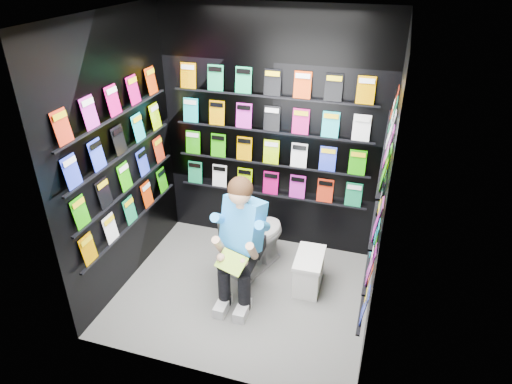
% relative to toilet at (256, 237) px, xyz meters
% --- Properties ---
extents(floor, '(2.40, 2.40, 0.00)m').
position_rel_toilet_xyz_m(floor, '(0.01, -0.45, -0.37)').
color(floor, slate).
rests_on(floor, ground).
extents(ceiling, '(2.40, 2.40, 0.00)m').
position_rel_toilet_xyz_m(ceiling, '(0.01, -0.45, 2.23)').
color(ceiling, white).
rests_on(ceiling, floor).
extents(wall_back, '(2.40, 0.04, 2.60)m').
position_rel_toilet_xyz_m(wall_back, '(0.01, 0.55, 0.93)').
color(wall_back, black).
rests_on(wall_back, floor).
extents(wall_front, '(2.40, 0.04, 2.60)m').
position_rel_toilet_xyz_m(wall_front, '(0.01, -1.45, 0.93)').
color(wall_front, black).
rests_on(wall_front, floor).
extents(wall_left, '(0.04, 2.00, 2.60)m').
position_rel_toilet_xyz_m(wall_left, '(-1.19, -0.45, 0.93)').
color(wall_left, black).
rests_on(wall_left, floor).
extents(wall_right, '(0.04, 2.00, 2.60)m').
position_rel_toilet_xyz_m(wall_right, '(1.21, -0.45, 0.93)').
color(wall_right, black).
rests_on(wall_right, floor).
extents(comics_back, '(2.10, 0.06, 1.37)m').
position_rel_toilet_xyz_m(comics_back, '(0.01, 0.52, 0.94)').
color(comics_back, '#D33C09').
rests_on(comics_back, wall_back).
extents(comics_left, '(0.06, 1.70, 1.37)m').
position_rel_toilet_xyz_m(comics_left, '(-1.16, -0.45, 0.94)').
color(comics_left, '#D33C09').
rests_on(comics_left, wall_left).
extents(comics_right, '(0.06, 1.70, 1.37)m').
position_rel_toilet_xyz_m(comics_right, '(1.18, -0.45, 0.94)').
color(comics_right, '#D33C09').
rests_on(comics_right, wall_right).
extents(toilet, '(0.64, 0.85, 0.73)m').
position_rel_toilet_xyz_m(toilet, '(0.00, 0.00, 0.00)').
color(toilet, white).
rests_on(toilet, floor).
extents(longbox, '(0.26, 0.46, 0.34)m').
position_rel_toilet_xyz_m(longbox, '(0.60, -0.16, -0.20)').
color(longbox, silver).
rests_on(longbox, floor).
extents(longbox_lid, '(0.28, 0.48, 0.03)m').
position_rel_toilet_xyz_m(longbox_lid, '(0.60, -0.16, -0.01)').
color(longbox_lid, silver).
rests_on(longbox_lid, longbox).
extents(reader, '(0.73, 0.88, 1.38)m').
position_rel_toilet_xyz_m(reader, '(0.00, -0.38, 0.40)').
color(reader, '#2683DA').
rests_on(reader, toilet).
extents(held_comic, '(0.32, 0.24, 0.12)m').
position_rel_toilet_xyz_m(held_comic, '(0.00, -0.73, 0.21)').
color(held_comic, green).
rests_on(held_comic, reader).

